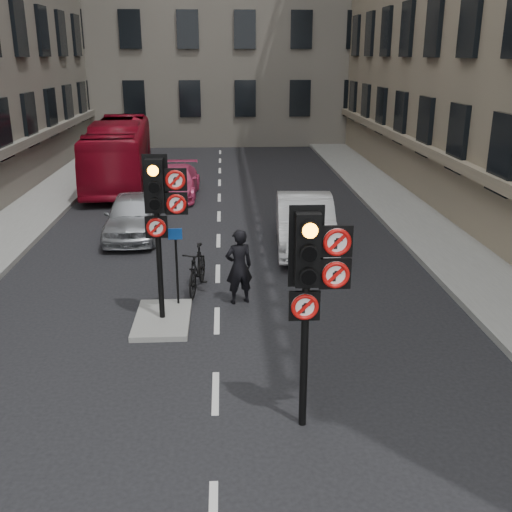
{
  "coord_description": "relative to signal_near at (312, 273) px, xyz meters",
  "views": [
    {
      "loc": [
        0.22,
        -7.18,
        5.64
      ],
      "look_at": [
        0.7,
        1.77,
        2.6
      ],
      "focal_mm": 42.0,
      "sensor_mm": 36.0,
      "label": 1
    }
  ],
  "objects": [
    {
      "name": "info_sign",
      "position": [
        -2.39,
        4.74,
        -1.29
      ],
      "size": [
        0.31,
        0.1,
        1.82
      ],
      "rotation": [
        0.0,
        0.0,
        0.05
      ],
      "color": "black",
      "rests_on": "centre_island"
    },
    {
      "name": "signal_near",
      "position": [
        0.0,
        0.0,
        0.0
      ],
      "size": [
        0.91,
        0.4,
        3.58
      ],
      "color": "black",
      "rests_on": "ground"
    },
    {
      "name": "car_white",
      "position": [
        1.15,
        9.21,
        -1.8
      ],
      "size": [
        1.97,
        4.86,
        1.57
      ],
      "primitive_type": "imported",
      "rotation": [
        0.0,
        0.0,
        -0.07
      ],
      "color": "silver",
      "rests_on": "ground"
    },
    {
      "name": "car_silver",
      "position": [
        -4.24,
        10.65,
        -1.89
      ],
      "size": [
        1.78,
        4.14,
        1.39
      ],
      "primitive_type": "imported",
      "rotation": [
        0.0,
        0.0,
        0.03
      ],
      "color": "#A1A4A9",
      "rests_on": "ground"
    },
    {
      "name": "pavement_right",
      "position": [
        5.71,
        11.01,
        -2.5
      ],
      "size": [
        3.0,
        50.0,
        0.16
      ],
      "primitive_type": "cube",
      "color": "gray",
      "rests_on": "ground"
    },
    {
      "name": "motorcyclist",
      "position": [
        -0.96,
        5.01,
        -1.68
      ],
      "size": [
        0.76,
        0.62,
        1.81
      ],
      "primitive_type": "imported",
      "rotation": [
        0.0,
        0.0,
        3.46
      ],
      "color": "black",
      "rests_on": "ground"
    },
    {
      "name": "centre_island",
      "position": [
        -2.69,
        4.01,
        -2.52
      ],
      "size": [
        1.2,
        2.0,
        0.12
      ],
      "primitive_type": "cube",
      "color": "gray",
      "rests_on": "ground"
    },
    {
      "name": "car_pink",
      "position": [
        -3.23,
        16.3,
        -1.97
      ],
      "size": [
        1.85,
        4.3,
        1.23
      ],
      "primitive_type": "imported",
      "rotation": [
        0.0,
        0.0,
        -0.03
      ],
      "color": "#D13D6E",
      "rests_on": "ground"
    },
    {
      "name": "signal_far",
      "position": [
        -2.6,
        4.0,
        0.12
      ],
      "size": [
        0.91,
        0.4,
        3.58
      ],
      "color": "black",
      "rests_on": "centre_island"
    },
    {
      "name": "motorcycle",
      "position": [
        -1.98,
        5.83,
        -2.02
      ],
      "size": [
        0.82,
        1.95,
        1.13
      ],
      "primitive_type": "imported",
      "rotation": [
        0.0,
        0.0,
        -0.16
      ],
      "color": "black",
      "rests_on": "ground"
    },
    {
      "name": "ground",
      "position": [
        -1.49,
        -0.99,
        -2.58
      ],
      "size": [
        120.0,
        120.0,
        0.0
      ],
      "primitive_type": "plane",
      "color": "black",
      "rests_on": "ground"
    },
    {
      "name": "bus_red",
      "position": [
        -5.99,
        19.18,
        -1.18
      ],
      "size": [
        3.13,
        10.23,
        2.81
      ],
      "primitive_type": "imported",
      "rotation": [
        0.0,
        0.0,
        0.08
      ],
      "color": "maroon",
      "rests_on": "ground"
    }
  ]
}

